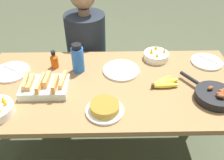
{
  "coord_description": "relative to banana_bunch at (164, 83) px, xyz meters",
  "views": [
    {
      "loc": [
        -0.03,
        -1.21,
        1.7
      ],
      "look_at": [
        0.0,
        0.0,
        0.77
      ],
      "focal_mm": 38.0,
      "sensor_mm": 36.0,
      "label": 1
    }
  ],
  "objects": [
    {
      "name": "ground_plane",
      "position": [
        -0.33,
        0.03,
        -0.76
      ],
      "size": [
        14.0,
        14.0,
        0.0
      ],
      "primitive_type": "plane",
      "color": "#474C38"
    },
    {
      "name": "hot_sauce_bottle",
      "position": [
        -0.73,
        0.23,
        0.04
      ],
      "size": [
        0.05,
        0.05,
        0.13
      ],
      "color": "#C64C0F",
      "rests_on": "dining_table"
    },
    {
      "name": "banana_bunch",
      "position": [
        0.0,
        0.0,
        0.0
      ],
      "size": [
        0.2,
        0.14,
        0.04
      ],
      "color": "yellow",
      "rests_on": "dining_table"
    },
    {
      "name": "fruit_bowl_citrus",
      "position": [
        0.0,
        0.32,
        0.01
      ],
      "size": [
        0.18,
        0.18,
        0.1
      ],
      "color": "white",
      "rests_on": "dining_table"
    },
    {
      "name": "person_figure",
      "position": [
        -0.54,
        0.64,
        -0.26
      ],
      "size": [
        0.37,
        0.37,
        1.21
      ],
      "color": "black",
      "rests_on": "ground_plane"
    },
    {
      "name": "water_bottle",
      "position": [
        -0.56,
        0.18,
        0.08
      ],
      "size": [
        0.08,
        0.08,
        0.21
      ],
      "color": "blue",
      "rests_on": "dining_table"
    },
    {
      "name": "empty_plate_far_right",
      "position": [
        -0.27,
        0.17,
        -0.01
      ],
      "size": [
        0.25,
        0.25,
        0.02
      ],
      "color": "white",
      "rests_on": "dining_table"
    },
    {
      "name": "melon_tray",
      "position": [
        -0.75,
        -0.03,
        0.02
      ],
      "size": [
        0.29,
        0.21,
        0.1
      ],
      "color": "silver",
      "rests_on": "dining_table"
    },
    {
      "name": "frittata_plate_center",
      "position": [
        -0.38,
        -0.23,
        0.01
      ],
      "size": [
        0.22,
        0.22,
        0.06
      ],
      "color": "white",
      "rests_on": "dining_table"
    },
    {
      "name": "empty_plate_near_front",
      "position": [
        0.36,
        0.26,
        -0.01
      ],
      "size": [
        0.22,
        0.22,
        0.02
      ],
      "color": "white",
      "rests_on": "dining_table"
    },
    {
      "name": "dining_table",
      "position": [
        -0.33,
        0.03,
        -0.12
      ],
      "size": [
        1.71,
        0.81,
        0.74
      ],
      "color": "olive",
      "rests_on": "ground_plane"
    },
    {
      "name": "skillet",
      "position": [
        0.27,
        -0.13,
        0.01
      ],
      "size": [
        0.27,
        0.35,
        0.08
      ],
      "rotation": [
        0.0,
        0.0,
        2.15
      ],
      "color": "black",
      "rests_on": "dining_table"
    },
    {
      "name": "empty_plate_far_left",
      "position": [
        -1.03,
        0.16,
        -0.01
      ],
      "size": [
        0.25,
        0.25,
        0.02
      ],
      "color": "white",
      "rests_on": "dining_table"
    }
  ]
}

